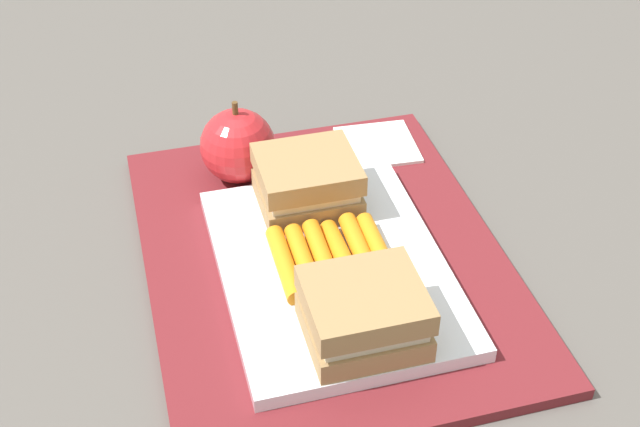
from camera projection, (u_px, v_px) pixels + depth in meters
name	position (u px, v px, depth m)	size (l,w,h in m)	color
ground_plane	(324.00, 264.00, 0.69)	(2.40, 2.40, 0.00)	#56514C
lunchbag_mat	(324.00, 259.00, 0.68)	(0.36, 0.28, 0.01)	maroon
food_tray	(333.00, 269.00, 0.66)	(0.23, 0.17, 0.01)	white
sandwich_half_left	(364.00, 313.00, 0.58)	(0.07, 0.08, 0.04)	#9E7A4C
sandwich_half_right	(307.00, 182.00, 0.70)	(0.07, 0.08, 0.04)	#9E7A4C
carrot_sticks_bundle	(332.00, 256.00, 0.65)	(0.08, 0.09, 0.02)	orange
apple	(238.00, 146.00, 0.74)	(0.07, 0.07, 0.08)	red
paper_napkin	(377.00, 145.00, 0.80)	(0.07, 0.07, 0.00)	white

